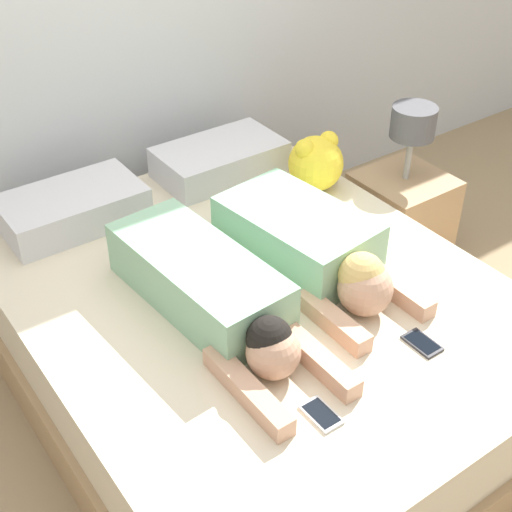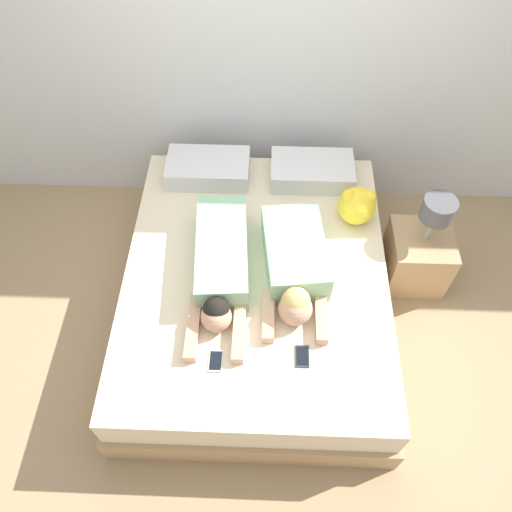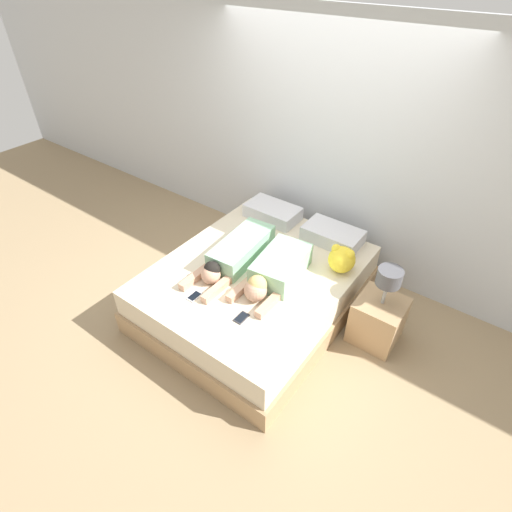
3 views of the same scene
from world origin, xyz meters
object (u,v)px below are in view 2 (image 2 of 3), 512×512
plush_toy (357,205)px  person_right (295,265)px  pillow_head_right (312,171)px  person_left (221,265)px  pillow_head_left (208,169)px  cell_phone_right (302,356)px  bed (256,291)px  nightstand (418,255)px  cell_phone_left (216,361)px

plush_toy → person_right: bearing=-130.5°
pillow_head_right → person_left: person_left is taller
pillow_head_left → person_left: person_left is taller
cell_phone_right → bed: bearing=115.7°
pillow_head_left → person_left: (0.16, -0.87, 0.03)m
plush_toy → cell_phone_right: bearing=-109.7°
pillow_head_right → nightstand: nightstand is taller
bed → cell_phone_left: size_ratio=15.77×
pillow_head_right → cell_phone_right: (-0.09, -1.43, -0.07)m
person_right → plush_toy: plush_toy is taller
person_right → cell_phone_right: bearing=-85.6°
pillow_head_left → person_left: size_ratio=0.54×
plush_toy → nightstand: 0.63m
cell_phone_left → cell_phone_right: same height
pillow_head_left → person_right: 1.07m
cell_phone_right → person_left: bearing=132.3°
pillow_head_left → person_right: size_ratio=0.65×
plush_toy → pillow_head_left: bearing=160.3°
plush_toy → bed: bearing=-145.4°
person_left → person_right: (0.46, 0.01, 0.01)m
person_left → nightstand: 1.46m
bed → cell_phone_left: cell_phone_left is taller
bed → person_right: 0.45m
person_right → pillow_head_left: bearing=125.7°
person_left → cell_phone_left: size_ratio=8.19×
cell_phone_left → plush_toy: (0.87, 1.10, 0.13)m
nightstand → pillow_head_right: bearing=147.4°
person_right → cell_phone_left: 0.76m
cell_phone_right → cell_phone_left: bearing=-174.7°
pillow_head_right → person_left: bearing=-124.4°
pillow_head_left → person_right: (0.62, -0.87, 0.03)m
pillow_head_left → plush_toy: size_ratio=2.22×
pillow_head_right → person_right: person_right is taller
pillow_head_left → nightstand: size_ratio=0.71×
bed → person_left: (-0.22, -0.04, 0.36)m
cell_phone_left → plush_toy: bearing=51.6°
bed → person_left: 0.43m
pillow_head_right → plush_toy: plush_toy is taller
cell_phone_right → plush_toy: (0.38, 1.05, 0.13)m
pillow_head_left → plush_toy: (1.04, -0.37, 0.06)m
pillow_head_left → cell_phone_left: size_ratio=4.41×
bed → pillow_head_right: pillow_head_right is taller
pillow_head_left → plush_toy: plush_toy is taller
bed → pillow_head_left: pillow_head_left is taller
bed → pillow_head_left: size_ratio=3.57×
cell_phone_right → pillow_head_right: bearing=86.3°
pillow_head_right → nightstand: bearing=-32.6°
plush_toy → nightstand: bearing=-13.8°
pillow_head_left → cell_phone_right: size_ratio=4.41×
pillow_head_left → pillow_head_right: size_ratio=1.00×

